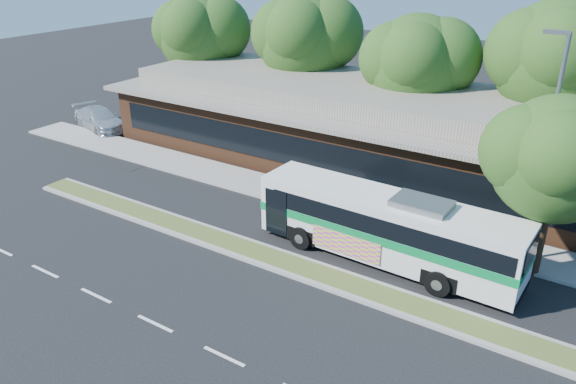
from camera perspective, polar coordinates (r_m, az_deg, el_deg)
name	(u,v)px	position (r m, az deg, el deg)	size (l,w,h in m)	color
ground	(244,259)	(23.07, -4.47, -6.83)	(120.00, 120.00, 0.00)	black
median_strip	(253,251)	(23.44, -3.58, -6.05)	(26.00, 1.10, 0.15)	#3C4D20
sidewalk	(323,202)	(27.75, 3.53, -0.99)	(44.00, 2.60, 0.12)	gray
parking_lot	(126,124)	(41.31, -16.15, 6.62)	(14.00, 12.00, 0.01)	black
plaza_building	(381,127)	(32.52, 9.45, 6.50)	(33.20, 11.20, 4.45)	#532E1A
lamp_post	(546,147)	(22.78, 24.73, 4.14)	(0.93, 0.18, 9.07)	slate
tree_bg_a	(206,33)	(41.17, -8.33, 15.66)	(6.47, 5.80, 8.63)	black
tree_bg_b	(312,37)	(37.26, 2.43, 15.42)	(6.69, 6.00, 9.00)	black
tree_bg_c	(424,62)	(33.11, 13.70, 12.67)	(6.24, 5.60, 8.26)	black
tree_bg_d	(567,58)	(32.36, 26.48, 12.10)	(6.91, 6.20, 9.37)	black
transit_bus	(388,223)	(22.46, 10.11, -3.16)	(10.85, 2.76, 3.02)	silver
sedan	(100,119)	(40.59, -18.59, 7.06)	(2.01, 4.95, 1.44)	silver
sidewalk_tree	(567,157)	(22.15, 26.51, 3.16)	(5.17, 4.64, 7.08)	black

